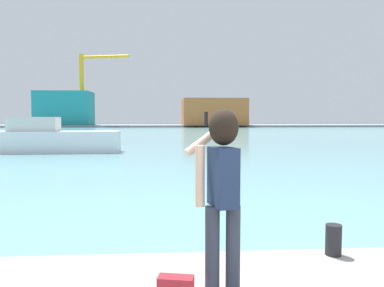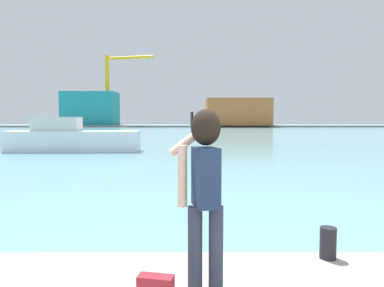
{
  "view_description": "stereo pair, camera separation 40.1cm",
  "coord_description": "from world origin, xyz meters",
  "px_view_note": "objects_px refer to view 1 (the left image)",
  "views": [
    {
      "loc": [
        -1.14,
        -2.46,
        2.14
      ],
      "look_at": [
        -0.71,
        3.76,
        1.71
      ],
      "focal_mm": 34.65,
      "sensor_mm": 36.0,
      "label": 1
    },
    {
      "loc": [
        -0.74,
        -2.48,
        2.14
      ],
      "look_at": [
        -0.71,
        3.76,
        1.71
      ],
      "focal_mm": 34.65,
      "sensor_mm": 36.0,
      "label": 2
    }
  ],
  "objects_px": {
    "warehouse_left": "(65,108)",
    "warehouse_right": "(213,112)",
    "harbor_bollard": "(333,240)",
    "boat_moored": "(49,139)",
    "port_crane": "(88,81)",
    "person_photographer": "(222,180)"
  },
  "relations": [
    {
      "from": "harbor_bollard",
      "to": "boat_moored",
      "type": "xyz_separation_m",
      "value": [
        -9.22,
        18.96,
        0.17
      ]
    },
    {
      "from": "person_photographer",
      "to": "warehouse_left",
      "type": "distance_m",
      "value": 91.05
    },
    {
      "from": "warehouse_left",
      "to": "warehouse_right",
      "type": "bearing_deg",
      "value": -1.69
    },
    {
      "from": "harbor_bollard",
      "to": "warehouse_right",
      "type": "distance_m",
      "value": 86.22
    },
    {
      "from": "port_crane",
      "to": "warehouse_left",
      "type": "bearing_deg",
      "value": 178.17
    },
    {
      "from": "boat_moored",
      "to": "warehouse_left",
      "type": "bearing_deg",
      "value": 103.04
    },
    {
      "from": "harbor_bollard",
      "to": "warehouse_right",
      "type": "relative_size",
      "value": 0.03
    },
    {
      "from": "harbor_bollard",
      "to": "warehouse_left",
      "type": "height_order",
      "value": "warehouse_left"
    },
    {
      "from": "person_photographer",
      "to": "warehouse_right",
      "type": "xyz_separation_m",
      "value": [
        10.73,
        86.48,
        2.03
      ]
    },
    {
      "from": "person_photographer",
      "to": "boat_moored",
      "type": "height_order",
      "value": "person_photographer"
    },
    {
      "from": "boat_moored",
      "to": "harbor_bollard",
      "type": "bearing_deg",
      "value": -65.26
    },
    {
      "from": "harbor_bollard",
      "to": "warehouse_left",
      "type": "relative_size",
      "value": 0.03
    },
    {
      "from": "boat_moored",
      "to": "warehouse_right",
      "type": "relative_size",
      "value": 0.56
    },
    {
      "from": "warehouse_left",
      "to": "port_crane",
      "type": "height_order",
      "value": "port_crane"
    },
    {
      "from": "harbor_bollard",
      "to": "warehouse_right",
      "type": "xyz_separation_m",
      "value": [
        9.24,
        85.67,
        2.91
      ]
    },
    {
      "from": "port_crane",
      "to": "warehouse_right",
      "type": "bearing_deg",
      "value": -1.66
    },
    {
      "from": "harbor_bollard",
      "to": "warehouse_right",
      "type": "bearing_deg",
      "value": 83.84
    },
    {
      "from": "person_photographer",
      "to": "port_crane",
      "type": "relative_size",
      "value": 0.1
    },
    {
      "from": "warehouse_right",
      "to": "port_crane",
      "type": "xyz_separation_m",
      "value": [
        -30.09,
        0.87,
        7.32
      ]
    },
    {
      "from": "person_photographer",
      "to": "warehouse_left",
      "type": "relative_size",
      "value": 0.14
    },
    {
      "from": "person_photographer",
      "to": "harbor_bollard",
      "type": "relative_size",
      "value": 4.67
    },
    {
      "from": "warehouse_left",
      "to": "port_crane",
      "type": "relative_size",
      "value": 0.74
    }
  ]
}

